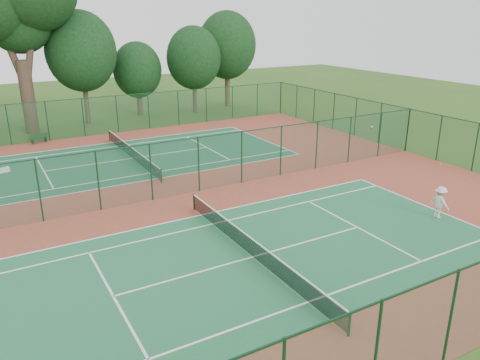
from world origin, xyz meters
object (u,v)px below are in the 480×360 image
player_near (440,202)px  big_tree (14,0)px  kit_bag (3,170)px  bench (39,138)px

player_near → big_tree: bearing=25.5°
player_near → kit_bag: bearing=43.0°
kit_bag → bench: bearing=51.3°
kit_bag → big_tree: size_ratio=0.05×
bench → big_tree: big_tree is taller
kit_bag → big_tree: (3.54, 12.02, 11.56)m
bench → kit_bag: (-3.42, -7.30, -0.30)m
player_near → bench: player_near is taller
player_near → big_tree: 37.95m
big_tree → player_near: bearing=-63.0°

